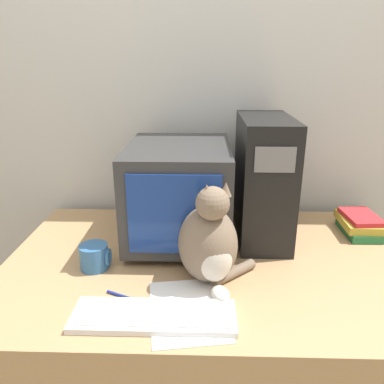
{
  "coord_description": "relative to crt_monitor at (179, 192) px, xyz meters",
  "views": [
    {
      "loc": [
        -0.04,
        -0.72,
        1.43
      ],
      "look_at": [
        -0.07,
        0.49,
        1.0
      ],
      "focal_mm": 35.0,
      "sensor_mm": 36.0,
      "label": 1
    }
  ],
  "objects": [
    {
      "name": "desk",
      "position": [
        0.13,
        -0.17,
        -0.57
      ],
      "size": [
        1.46,
        0.91,
        0.75
      ],
      "color": "tan",
      "rests_on": "ground_plane"
    },
    {
      "name": "paper_sheet",
      "position": [
        0.05,
        -0.46,
        -0.19
      ],
      "size": [
        0.25,
        0.32,
        0.0
      ],
      "color": "white",
      "rests_on": "desk"
    },
    {
      "name": "keyboard",
      "position": [
        -0.04,
        -0.5,
        -0.18
      ],
      "size": [
        0.45,
        0.14,
        0.02
      ],
      "color": "silver",
      "rests_on": "desk"
    },
    {
      "name": "computer_tower",
      "position": [
        0.32,
        0.04,
        0.04
      ],
      "size": [
        0.19,
        0.41,
        0.47
      ],
      "color": "black",
      "rests_on": "desk"
    },
    {
      "name": "wall_back",
      "position": [
        0.13,
        0.35,
        0.3
      ],
      "size": [
        7.0,
        0.05,
        2.5
      ],
      "color": "silver",
      "rests_on": "ground_plane"
    },
    {
      "name": "book_stack",
      "position": [
        0.73,
        0.06,
        -0.15
      ],
      "size": [
        0.15,
        0.21,
        0.08
      ],
      "color": "#28703D",
      "rests_on": "desk"
    },
    {
      "name": "cat",
      "position": [
        0.11,
        -0.3,
        -0.06
      ],
      "size": [
        0.28,
        0.29,
        0.34
      ],
      "rotation": [
        0.0,
        0.0,
        0.32
      ],
      "color": "#7A6651",
      "rests_on": "desk"
    },
    {
      "name": "pen",
      "position": [
        -0.13,
        -0.41,
        -0.19
      ],
      "size": [
        0.13,
        0.06,
        0.01
      ],
      "color": "navy",
      "rests_on": "desk"
    },
    {
      "name": "crt_monitor",
      "position": [
        0.0,
        0.0,
        0.0
      ],
      "size": [
        0.38,
        0.48,
        0.37
      ],
      "color": "#333333",
      "rests_on": "desk"
    },
    {
      "name": "mug",
      "position": [
        -0.27,
        -0.24,
        -0.15
      ],
      "size": [
        0.1,
        0.1,
        0.09
      ],
      "color": "#33669E",
      "rests_on": "desk"
    }
  ]
}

